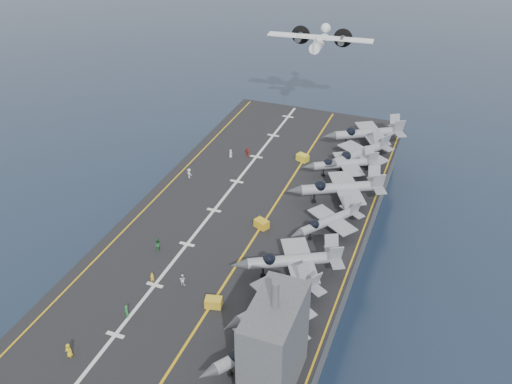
% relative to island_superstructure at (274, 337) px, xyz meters
% --- Properties ---
extents(ground, '(500.00, 500.00, 0.00)m').
position_rel_island_superstructure_xyz_m(ground, '(-15.00, 30.00, -17.90)').
color(ground, '#142135').
rests_on(ground, ground).
extents(hull, '(36.00, 90.00, 10.00)m').
position_rel_island_superstructure_xyz_m(hull, '(-15.00, 30.00, -12.90)').
color(hull, '#56595E').
rests_on(hull, ground).
extents(flight_deck, '(38.00, 92.00, 0.40)m').
position_rel_island_superstructure_xyz_m(flight_deck, '(-15.00, 30.00, -7.70)').
color(flight_deck, black).
rests_on(flight_deck, hull).
extents(foul_line, '(0.35, 90.00, 0.02)m').
position_rel_island_superstructure_xyz_m(foul_line, '(-12.00, 30.00, -7.48)').
color(foul_line, gold).
rests_on(foul_line, flight_deck).
extents(landing_centerline, '(0.50, 90.00, 0.02)m').
position_rel_island_superstructure_xyz_m(landing_centerline, '(-21.00, 30.00, -7.48)').
color(landing_centerline, silver).
rests_on(landing_centerline, flight_deck).
extents(deck_edge_port, '(0.25, 90.00, 0.02)m').
position_rel_island_superstructure_xyz_m(deck_edge_port, '(-32.00, 30.00, -7.48)').
color(deck_edge_port, gold).
rests_on(deck_edge_port, flight_deck).
extents(deck_edge_stbd, '(0.25, 90.00, 0.02)m').
position_rel_island_superstructure_xyz_m(deck_edge_stbd, '(3.50, 30.00, -7.48)').
color(deck_edge_stbd, gold).
rests_on(deck_edge_stbd, flight_deck).
extents(island_superstructure, '(5.00, 10.00, 15.00)m').
position_rel_island_superstructure_xyz_m(island_superstructure, '(0.00, 0.00, 0.00)').
color(island_superstructure, '#56595E').
rests_on(island_superstructure, flight_deck).
extents(fighter_jet_1, '(15.67, 16.83, 4.86)m').
position_rel_island_superstructure_xyz_m(fighter_jet_1, '(-2.80, 2.49, -5.07)').
color(fighter_jet_1, '#979FA5').
rests_on(fighter_jet_1, flight_deck).
extents(fighter_jet_2, '(16.15, 17.63, 5.09)m').
position_rel_island_superstructure_xyz_m(fighter_jet_2, '(-3.14, 10.54, -4.95)').
color(fighter_jet_2, gray).
rests_on(fighter_jet_2, flight_deck).
extents(fighter_jet_3, '(18.71, 16.59, 5.43)m').
position_rel_island_superstructure_xyz_m(fighter_jet_3, '(-3.68, 19.04, -4.79)').
color(fighter_jet_3, '#9BA2AB').
rests_on(fighter_jet_3, flight_deck).
extents(fighter_jet_4, '(14.66, 15.71, 4.54)m').
position_rel_island_superstructure_xyz_m(fighter_jet_4, '(-1.63, 30.76, -5.23)').
color(fighter_jet_4, gray).
rests_on(fighter_jet_4, flight_deck).
extents(fighter_jet_5, '(19.69, 17.39, 5.72)m').
position_rel_island_superstructure_xyz_m(fighter_jet_5, '(-1.97, 40.27, -4.64)').
color(fighter_jet_5, '#99A1A8').
rests_on(fighter_jet_5, flight_deck).
extents(fighter_jet_6, '(16.67, 15.05, 4.82)m').
position_rel_island_superstructure_xyz_m(fighter_jet_6, '(-3.56, 49.36, -5.09)').
color(fighter_jet_6, '#8E939C').
rests_on(fighter_jet_6, flight_deck).
extents(fighter_jet_7, '(17.18, 18.59, 5.37)m').
position_rel_island_superstructure_xyz_m(fighter_jet_7, '(-1.69, 53.71, -4.81)').
color(fighter_jet_7, '#A0A9B2').
rests_on(fighter_jet_7, flight_deck).
extents(fighter_jet_8, '(19.61, 17.67, 5.68)m').
position_rel_island_superstructure_xyz_m(fighter_jet_8, '(-1.87, 62.61, -4.66)').
color(fighter_jet_8, '#959DA5').
rests_on(fighter_jet_8, flight_deck).
extents(tow_cart_a, '(2.49, 1.92, 1.33)m').
position_rel_island_superstructure_xyz_m(tow_cart_a, '(-11.59, 9.10, -6.84)').
color(tow_cart_a, gold).
rests_on(tow_cart_a, flight_deck).
extents(tow_cart_b, '(2.63, 2.23, 1.34)m').
position_rel_island_superstructure_xyz_m(tow_cart_b, '(-11.88, 28.26, -6.83)').
color(tow_cart_b, gold).
rests_on(tow_cart_b, flight_deck).
extents(tow_cart_c, '(2.59, 2.15, 1.33)m').
position_rel_island_superstructure_xyz_m(tow_cart_c, '(-12.14, 51.72, -6.84)').
color(tow_cart_c, gold).
rests_on(tow_cart_c, flight_deck).
extents(crew_0, '(1.20, 0.83, 1.95)m').
position_rel_island_superstructure_xyz_m(crew_0, '(-24.21, -4.86, -6.53)').
color(crew_0, yellow).
rests_on(crew_0, flight_deck).
extents(crew_1, '(1.13, 1.21, 1.68)m').
position_rel_island_superstructure_xyz_m(crew_1, '(-21.55, 10.41, -6.66)').
color(crew_1, yellow).
rests_on(crew_1, flight_deck).
extents(crew_2, '(0.88, 1.27, 2.03)m').
position_rel_island_superstructure_xyz_m(crew_2, '(-24.53, 17.13, -6.48)').
color(crew_2, '#208035').
rests_on(crew_2, flight_deck).
extents(crew_3, '(1.31, 1.12, 1.85)m').
position_rel_island_superstructure_xyz_m(crew_3, '(-29.59, 38.19, -6.57)').
color(crew_3, silver).
rests_on(crew_3, flight_deck).
extents(crew_4, '(1.28, 0.99, 1.92)m').
position_rel_island_superstructure_xyz_m(crew_4, '(-22.69, 49.61, -6.54)').
color(crew_4, '#B4281D').
rests_on(crew_4, flight_deck).
extents(crew_5, '(0.89, 1.12, 1.65)m').
position_rel_island_superstructure_xyz_m(crew_5, '(-25.60, 48.07, -6.67)').
color(crew_5, silver).
rests_on(crew_5, flight_deck).
extents(crew_6, '(1.36, 1.30, 1.89)m').
position_rel_island_superstructure_xyz_m(crew_6, '(-21.25, 3.28, -6.56)').
color(crew_6, green).
rests_on(crew_6, flight_deck).
extents(crew_7, '(1.11, 0.74, 1.86)m').
position_rel_island_superstructure_xyz_m(crew_7, '(-17.36, 11.48, -6.57)').
color(crew_7, white).
rests_on(crew_7, flight_deck).
extents(transport_plane, '(26.37, 19.40, 5.84)m').
position_rel_island_superstructure_xyz_m(transport_plane, '(-19.17, 87.20, 4.23)').
color(transport_plane, silver).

